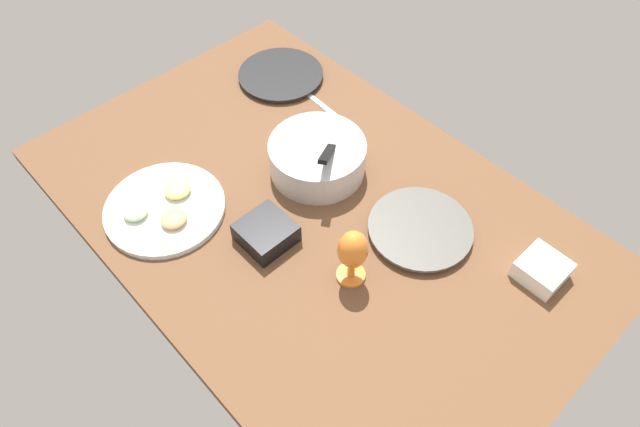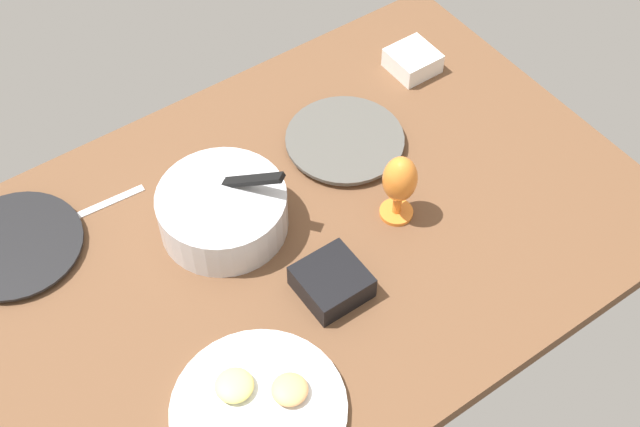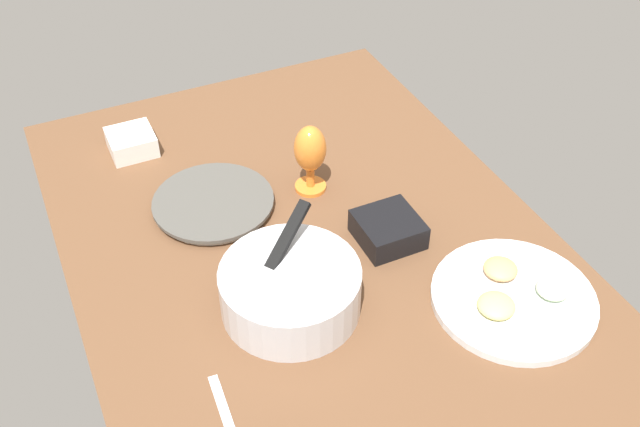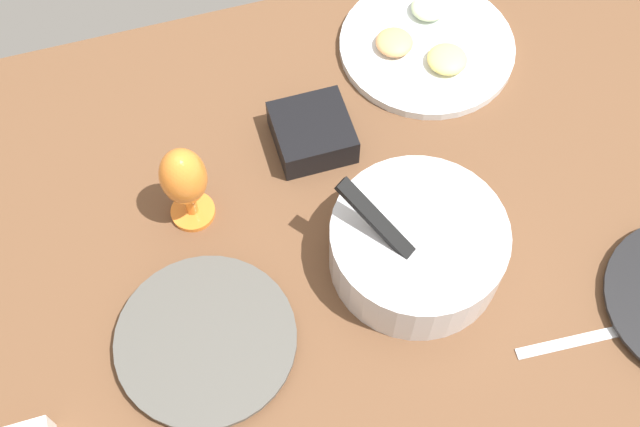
# 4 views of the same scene
# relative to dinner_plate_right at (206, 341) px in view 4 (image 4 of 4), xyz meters

# --- Properties ---
(ground_plane) EXTENTS (1.60, 1.04, 0.04)m
(ground_plane) POSITION_rel_dinner_plate_right_xyz_m (-0.27, -0.16, -0.03)
(ground_plane) COLOR brown
(dinner_plate_right) EXTENTS (0.29, 0.29, 0.02)m
(dinner_plate_right) POSITION_rel_dinner_plate_right_xyz_m (0.00, 0.00, 0.00)
(dinner_plate_right) COLOR silver
(dinner_plate_right) RESTS_ON ground_plane
(mixing_bowl) EXTENTS (0.28, 0.28, 0.18)m
(mixing_bowl) POSITION_rel_dinner_plate_right_xyz_m (-0.36, -0.04, 0.04)
(mixing_bowl) COLOR silver
(mixing_bowl) RESTS_ON ground_plane
(fruit_platter) EXTENTS (0.34, 0.34, 0.05)m
(fruit_platter) POSITION_rel_dinner_plate_right_xyz_m (-0.54, -0.46, 0.00)
(fruit_platter) COLOR silver
(fruit_platter) RESTS_ON ground_plane
(hurricane_glass_orange) EXTENTS (0.08, 0.08, 0.18)m
(hurricane_glass_orange) POSITION_rel_dinner_plate_right_xyz_m (-0.03, -0.24, 0.10)
(hurricane_glass_orange) COLOR orange
(hurricane_glass_orange) RESTS_ON ground_plane
(square_bowl_black) EXTENTS (0.13, 0.13, 0.06)m
(square_bowl_black) POSITION_rel_dinner_plate_right_xyz_m (-0.26, -0.32, 0.02)
(square_bowl_black) COLOR black
(square_bowl_black) RESTS_ON ground_plane
(fork_by_left_plate) EXTENTS (0.18, 0.03, 0.01)m
(fork_by_left_plate) POSITION_rel_dinner_plate_right_xyz_m (-0.55, 0.16, -0.01)
(fork_by_left_plate) COLOR silver
(fork_by_left_plate) RESTS_ON ground_plane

